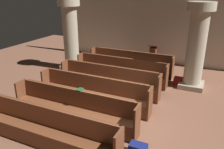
{
  "coord_description": "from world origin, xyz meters",
  "views": [
    {
      "loc": [
        2.41,
        -5.15,
        3.59
      ],
      "look_at": [
        -0.69,
        1.6,
        0.75
      ],
      "focal_mm": 36.57,
      "sensor_mm": 36.0,
      "label": 1
    }
  ],
  "objects_px": {
    "pew_row_3": "(93,91)",
    "lectern": "(153,57)",
    "pillar_far_side": "(71,34)",
    "pew_row_5": "(47,128)",
    "pew_row_1": "(121,69)",
    "pew_row_4": "(74,107)",
    "pillar_aisle_side": "(196,45)",
    "pew_row_2": "(109,79)",
    "hymn_book": "(80,90)",
    "kneeler_box_red": "(178,81)",
    "kneeler_box_navy": "(138,149)",
    "pew_row_0": "(130,62)"
  },
  "relations": [
    {
      "from": "pew_row_3",
      "to": "lectern",
      "type": "distance_m",
      "value": 4.64
    },
    {
      "from": "pew_row_2",
      "to": "pew_row_5",
      "type": "xyz_separation_m",
      "value": [
        0.0,
        -3.39,
        0.0
      ]
    },
    {
      "from": "pillar_aisle_side",
      "to": "kneeler_box_navy",
      "type": "bearing_deg",
      "value": -98.04
    },
    {
      "from": "pew_row_2",
      "to": "pew_row_5",
      "type": "bearing_deg",
      "value": -90.0
    },
    {
      "from": "pew_row_4",
      "to": "kneeler_box_navy",
      "type": "distance_m",
      "value": 2.17
    },
    {
      "from": "pillar_far_side",
      "to": "hymn_book",
      "type": "bearing_deg",
      "value": -53.02
    },
    {
      "from": "pew_row_4",
      "to": "pillar_far_side",
      "type": "distance_m",
      "value": 4.83
    },
    {
      "from": "pew_row_2",
      "to": "pew_row_4",
      "type": "relative_size",
      "value": 1.0
    },
    {
      "from": "pew_row_4",
      "to": "pillar_aisle_side",
      "type": "xyz_separation_m",
      "value": [
        2.71,
        3.97,
        1.15
      ]
    },
    {
      "from": "pew_row_4",
      "to": "lectern",
      "type": "relative_size",
      "value": 3.49
    },
    {
      "from": "pew_row_5",
      "to": "pillar_far_side",
      "type": "distance_m",
      "value": 5.77
    },
    {
      "from": "lectern",
      "to": "hymn_book",
      "type": "bearing_deg",
      "value": -95.88
    },
    {
      "from": "pew_row_1",
      "to": "kneeler_box_navy",
      "type": "xyz_separation_m",
      "value": [
        2.07,
        -3.92,
        -0.36
      ]
    },
    {
      "from": "pew_row_4",
      "to": "pillar_aisle_side",
      "type": "height_order",
      "value": "pillar_aisle_side"
    },
    {
      "from": "pew_row_3",
      "to": "pillar_far_side",
      "type": "relative_size",
      "value": 1.2
    },
    {
      "from": "pew_row_3",
      "to": "hymn_book",
      "type": "relative_size",
      "value": 18.01
    },
    {
      "from": "kneeler_box_red",
      "to": "pew_row_1",
      "type": "bearing_deg",
      "value": -163.49
    },
    {
      "from": "pillar_aisle_side",
      "to": "lectern",
      "type": "relative_size",
      "value": 2.91
    },
    {
      "from": "pew_row_5",
      "to": "pillar_aisle_side",
      "type": "bearing_deg",
      "value": 62.02
    },
    {
      "from": "lectern",
      "to": "pew_row_2",
      "type": "bearing_deg",
      "value": -101.26
    },
    {
      "from": "pew_row_5",
      "to": "pew_row_1",
      "type": "bearing_deg",
      "value": 90.0
    },
    {
      "from": "pew_row_2",
      "to": "hymn_book",
      "type": "xyz_separation_m",
      "value": [
        0.12,
        -2.08,
        0.47
      ]
    },
    {
      "from": "pew_row_5",
      "to": "pillar_aisle_side",
      "type": "height_order",
      "value": "pillar_aisle_side"
    },
    {
      "from": "pew_row_5",
      "to": "pillar_aisle_side",
      "type": "distance_m",
      "value": 5.88
    },
    {
      "from": "pew_row_0",
      "to": "pew_row_4",
      "type": "distance_m",
      "value": 4.52
    },
    {
      "from": "pew_row_3",
      "to": "kneeler_box_navy",
      "type": "bearing_deg",
      "value": -38.65
    },
    {
      "from": "pew_row_1",
      "to": "pew_row_2",
      "type": "relative_size",
      "value": 1.0
    },
    {
      "from": "pew_row_1",
      "to": "pew_row_5",
      "type": "xyz_separation_m",
      "value": [
        0.0,
        -4.52,
        0.0
      ]
    },
    {
      "from": "pew_row_1",
      "to": "hymn_book",
      "type": "height_order",
      "value": "hymn_book"
    },
    {
      "from": "pew_row_3",
      "to": "pillar_far_side",
      "type": "height_order",
      "value": "pillar_far_side"
    },
    {
      "from": "pew_row_3",
      "to": "pew_row_5",
      "type": "distance_m",
      "value": 2.26
    },
    {
      "from": "pew_row_3",
      "to": "kneeler_box_red",
      "type": "height_order",
      "value": "pew_row_3"
    },
    {
      "from": "pillar_aisle_side",
      "to": "pew_row_2",
      "type": "bearing_deg",
      "value": -147.74
    },
    {
      "from": "lectern",
      "to": "pew_row_5",
      "type": "bearing_deg",
      "value": -95.74
    },
    {
      "from": "pew_row_4",
      "to": "pew_row_3",
      "type": "bearing_deg",
      "value": 90.0
    },
    {
      "from": "pew_row_5",
      "to": "kneeler_box_red",
      "type": "height_order",
      "value": "pew_row_5"
    },
    {
      "from": "pew_row_0",
      "to": "pew_row_4",
      "type": "height_order",
      "value": "same"
    },
    {
      "from": "pillar_aisle_side",
      "to": "pew_row_5",
      "type": "bearing_deg",
      "value": -117.98
    },
    {
      "from": "pew_row_2",
      "to": "kneeler_box_red",
      "type": "relative_size",
      "value": 11.77
    },
    {
      "from": "pew_row_3",
      "to": "lectern",
      "type": "relative_size",
      "value": 3.49
    },
    {
      "from": "pew_row_5",
      "to": "kneeler_box_navy",
      "type": "height_order",
      "value": "pew_row_5"
    },
    {
      "from": "pew_row_1",
      "to": "pew_row_4",
      "type": "relative_size",
      "value": 1.0
    },
    {
      "from": "pillar_aisle_side",
      "to": "hymn_book",
      "type": "bearing_deg",
      "value": -124.35
    },
    {
      "from": "pew_row_0",
      "to": "pew_row_5",
      "type": "bearing_deg",
      "value": -90.0
    },
    {
      "from": "pew_row_3",
      "to": "pew_row_4",
      "type": "relative_size",
      "value": 1.0
    },
    {
      "from": "pillar_far_side",
      "to": "pew_row_2",
      "type": "bearing_deg",
      "value": -31.13
    },
    {
      "from": "lectern",
      "to": "kneeler_box_red",
      "type": "distance_m",
      "value": 2.28
    },
    {
      "from": "pew_row_2",
      "to": "hymn_book",
      "type": "bearing_deg",
      "value": -86.76
    },
    {
      "from": "pew_row_1",
      "to": "pew_row_3",
      "type": "relative_size",
      "value": 1.0
    },
    {
      "from": "pew_row_4",
      "to": "hymn_book",
      "type": "distance_m",
      "value": 0.51
    }
  ]
}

